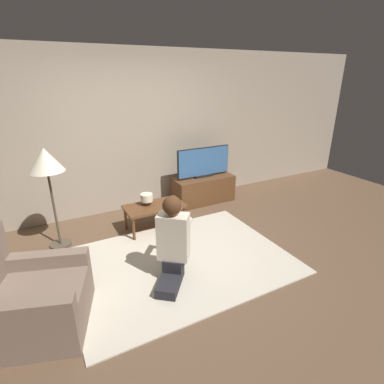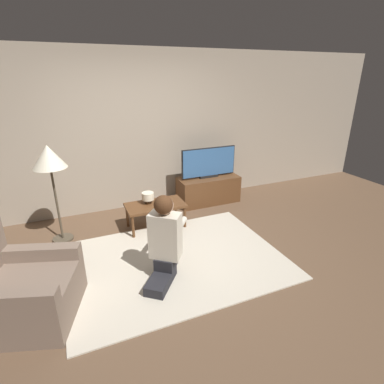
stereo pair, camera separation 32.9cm
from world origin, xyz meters
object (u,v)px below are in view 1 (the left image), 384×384
Objects in this scene: tv at (204,162)px; coffee_table at (155,208)px; floor_lamp at (46,164)px; armchair at (28,302)px; table_lamp at (147,198)px; person_kneeling at (173,239)px.

tv is 1.36m from coffee_table.
coffee_table is 0.64× the size of floor_lamp.
coffee_table is 2.12m from armchair.
armchair is (-1.71, -1.26, -0.05)m from coffee_table.
armchair is at bearing -140.45° from table_lamp.
tv reaches higher than coffee_table.
tv is 2.56m from floor_lamp.
armchair is 6.19× the size of table_lamp.
person_kneeling is (-1.41, -1.79, -0.23)m from tv.
floor_lamp is 1.41m from table_lamp.
floor_lamp is 7.58× the size of table_lamp.
table_lamp is (-1.25, -0.49, -0.26)m from tv.
person_kneeling reaches higher than tv.
floor_lamp is at bearing 173.18° from coffee_table.
floor_lamp reaches higher than person_kneeling.
tv is at bearing -39.12° from armchair.
coffee_table is 4.84× the size of table_lamp.
tv reaches higher than armchair.
coffee_table is at bearing -6.82° from floor_lamp.
person_kneeling is (1.08, -1.38, -0.64)m from floor_lamp.
person_kneeling is 1.31m from table_lamp.
tv is at bearing 9.37° from floor_lamp.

